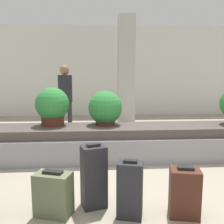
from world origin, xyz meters
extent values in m
plane|color=#9E937F|center=(0.00, 0.00, 0.00)|extent=(18.00, 18.00, 0.00)
cube|color=silver|center=(0.00, 6.35, 1.60)|extent=(18.00, 0.06, 3.20)
cube|color=gray|center=(0.00, 1.56, 0.21)|extent=(8.72, 0.93, 0.42)
cube|color=#4C423D|center=(0.00, 1.56, 0.50)|extent=(8.37, 0.77, 0.16)
cube|color=beige|center=(0.65, 4.81, 1.60)|extent=(0.48, 0.48, 3.20)
cube|color=#5B6647|center=(-0.74, -0.26, 0.23)|extent=(0.42, 0.32, 0.46)
cube|color=black|center=(-0.74, -0.26, 0.47)|extent=(0.22, 0.14, 0.03)
cube|color=#232328|center=(0.05, -0.35, 0.29)|extent=(0.29, 0.24, 0.59)
cube|color=black|center=(0.05, -0.35, 0.60)|extent=(0.15, 0.10, 0.03)
cube|color=#232328|center=(-0.32, -0.11, 0.35)|extent=(0.31, 0.28, 0.70)
cube|color=black|center=(-0.32, -0.11, 0.71)|extent=(0.16, 0.11, 0.03)
cube|color=#472319|center=(0.62, -0.36, 0.25)|extent=(0.35, 0.30, 0.51)
cube|color=black|center=(0.62, -0.36, 0.52)|extent=(0.18, 0.12, 0.03)
cylinder|color=#4C2319|center=(-0.11, 1.69, 0.64)|extent=(0.36, 0.36, 0.14)
sphere|color=#2D7F38|center=(-0.11, 1.69, 0.88)|extent=(0.61, 0.61, 0.61)
cylinder|color=#4C2319|center=(-1.05, 1.70, 0.68)|extent=(0.40, 0.40, 0.22)
sphere|color=#2D7F38|center=(-1.05, 1.70, 0.96)|extent=(0.59, 0.59, 0.59)
cylinder|color=#282833|center=(-1.12, 3.39, 0.41)|extent=(0.11, 0.11, 0.82)
cylinder|color=#282833|center=(-0.92, 3.39, 0.41)|extent=(0.11, 0.11, 0.82)
cube|color=#232328|center=(-1.02, 3.39, 1.14)|extent=(0.35, 0.36, 0.65)
sphere|color=#936B4C|center=(-1.02, 3.39, 1.59)|extent=(0.24, 0.24, 0.24)
camera|label=1|loc=(-0.30, -2.75, 1.46)|focal=40.00mm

